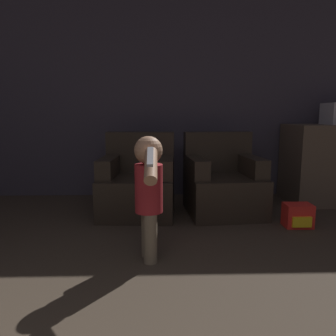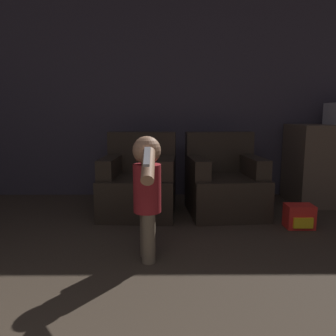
{
  "view_description": "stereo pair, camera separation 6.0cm",
  "coord_description": "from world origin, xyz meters",
  "px_view_note": "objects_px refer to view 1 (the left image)",
  "views": [
    {
      "loc": [
        0.18,
        0.2,
        1.07
      ],
      "look_at": [
        0.26,
        3.06,
        0.59
      ],
      "focal_mm": 35.0,
      "sensor_mm": 36.0,
      "label": 1
    },
    {
      "loc": [
        0.24,
        0.2,
        1.07
      ],
      "look_at": [
        0.26,
        3.06,
        0.59
      ],
      "focal_mm": 35.0,
      "sensor_mm": 36.0,
      "label": 2
    }
  ],
  "objects_px": {
    "person_toddler": "(149,189)",
    "armchair_right": "(223,184)",
    "toy_backpack": "(298,216)",
    "armchair_left": "(138,185)"
  },
  "relations": [
    {
      "from": "armchair_right",
      "to": "person_toddler",
      "type": "bearing_deg",
      "value": -128.05
    },
    {
      "from": "person_toddler",
      "to": "armchair_left",
      "type": "bearing_deg",
      "value": -3.27
    },
    {
      "from": "armchair_left",
      "to": "person_toddler",
      "type": "distance_m",
      "value": 1.21
    },
    {
      "from": "armchair_left",
      "to": "toy_backpack",
      "type": "bearing_deg",
      "value": -14.31
    },
    {
      "from": "toy_backpack",
      "to": "armchair_left",
      "type": "bearing_deg",
      "value": 162.12
    },
    {
      "from": "armchair_left",
      "to": "person_toddler",
      "type": "bearing_deg",
      "value": -79.11
    },
    {
      "from": "armchair_right",
      "to": "toy_backpack",
      "type": "distance_m",
      "value": 0.83
    },
    {
      "from": "armchair_right",
      "to": "person_toddler",
      "type": "height_order",
      "value": "person_toddler"
    },
    {
      "from": "person_toddler",
      "to": "armchair_right",
      "type": "bearing_deg",
      "value": -43.67
    },
    {
      "from": "toy_backpack",
      "to": "person_toddler",
      "type": "bearing_deg",
      "value": -154.08
    }
  ]
}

